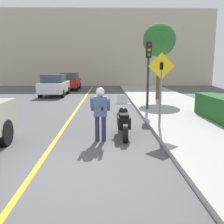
{
  "coord_description": "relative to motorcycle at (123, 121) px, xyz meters",
  "views": [
    {
      "loc": [
        0.98,
        -4.95,
        2.25
      ],
      "look_at": [
        1.18,
        3.3,
        0.76
      ],
      "focal_mm": 40.0,
      "sensor_mm": 36.0,
      "label": 1
    }
  ],
  "objects": [
    {
      "name": "building_backdrop",
      "position": [
        -1.55,
        22.89,
        4.0
      ],
      "size": [
        28.0,
        1.2,
        8.97
      ],
      "color": "beige",
      "rests_on": "ground"
    },
    {
      "name": "road_center_line",
      "position": [
        -2.15,
        2.89,
        -0.48
      ],
      "size": [
        0.12,
        36.0,
        0.01
      ],
      "color": "yellow",
      "rests_on": "ground"
    },
    {
      "name": "hedge_row",
      "position": [
        4.05,
        1.57,
        0.13
      ],
      "size": [
        0.9,
        3.78,
        0.94
      ],
      "color": "#235623",
      "rests_on": "sidewalk_curb"
    },
    {
      "name": "crossing_sign",
      "position": [
        1.32,
        0.53,
        1.22
      ],
      "size": [
        0.91,
        0.08,
        2.59
      ],
      "color": "slate",
      "rests_on": "sidewalk_curb"
    },
    {
      "name": "motorcycle",
      "position": [
        0.0,
        0.0,
        0.0
      ],
      "size": [
        0.62,
        2.14,
        1.27
      ],
      "color": "black",
      "rests_on": "ground"
    },
    {
      "name": "sidewalk_curb",
      "position": [
        3.25,
        0.89,
        -0.41
      ],
      "size": [
        4.4,
        44.0,
        0.14
      ],
      "color": "#9E9E99",
      "rests_on": "ground"
    },
    {
      "name": "street_tree",
      "position": [
        2.85,
        8.39,
        3.43
      ],
      "size": [
        2.1,
        2.1,
        4.87
      ],
      "color": "brown",
      "rests_on": "sidewalk_curb"
    },
    {
      "name": "ground_plane",
      "position": [
        -1.55,
        -3.11,
        -0.49
      ],
      "size": [
        80.0,
        80.0,
        0.0
      ],
      "primitive_type": "plane",
      "color": "#4C4C4F"
    },
    {
      "name": "parked_car_red",
      "position": [
        -4.19,
        17.0,
        0.37
      ],
      "size": [
        1.88,
        4.2,
        1.68
      ],
      "color": "black",
      "rests_on": "ground"
    },
    {
      "name": "traffic_light",
      "position": [
        1.52,
        4.41,
        1.97
      ],
      "size": [
        0.26,
        0.3,
        3.3
      ],
      "color": "#2D2D30",
      "rests_on": "sidewalk_curb"
    },
    {
      "name": "parked_car_white",
      "position": [
        -4.62,
        11.67,
        0.37
      ],
      "size": [
        1.88,
        4.2,
        1.68
      ],
      "color": "black",
      "rests_on": "ground"
    },
    {
      "name": "person_biker",
      "position": [
        -0.75,
        -0.61,
        0.51
      ],
      "size": [
        0.59,
        0.46,
        1.65
      ],
      "color": "#282D4C",
      "rests_on": "ground"
    }
  ]
}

